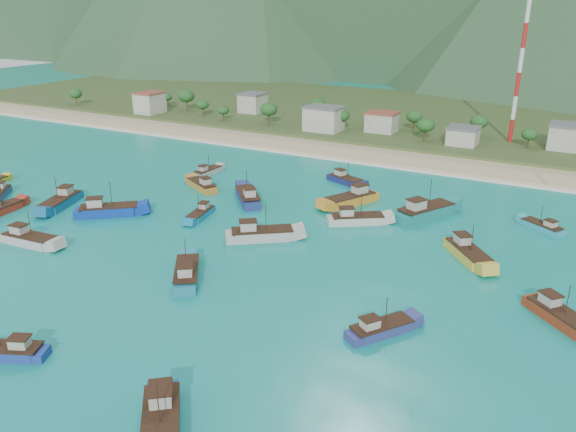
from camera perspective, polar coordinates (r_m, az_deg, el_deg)
The scene contains 27 objects.
ground at distance 94.80m, azimuth -7.93°, elevation -4.57°, with size 600.00×600.00×0.00m, color #0B806F.
beach at distance 161.26m, azimuth 8.90°, elevation 6.07°, with size 400.00×18.00×1.20m, color beige.
land at distance 218.37m, azimuth 14.53°, elevation 9.51°, with size 400.00×110.00×2.40m, color #385123.
surf_line at distance 152.64m, azimuth 7.66°, elevation 5.30°, with size 400.00×2.50×0.08m, color white.
village at distance 178.35m, azimuth 14.97°, elevation 8.65°, with size 219.88×29.46×7.72m.
vegetation at distance 182.95m, azimuth 11.53°, elevation 9.29°, with size 276.77×25.39×8.52m.
radio_tower at distance 178.38m, azimuth 22.45°, elevation 13.33°, with size 1.20×1.20×40.37m.
boat_1 at distance 142.87m, azimuth -8.17°, elevation 4.44°, with size 2.99×9.14×5.35m.
boat_2 at distance 102.03m, azimuth -2.78°, elevation -1.92°, with size 12.12×10.33×7.32m.
boat_3 at distance 129.01m, azimuth -27.13°, elevation 0.55°, with size 4.29×10.46×6.00m.
boat_5 at distance 77.93m, azimuth -26.56°, elevation -12.28°, with size 9.76×6.44×5.58m.
boat_11 at distance 99.34m, azimuth 17.76°, elevation -3.66°, with size 10.01×11.15×6.86m.
boat_12 at distance 110.22m, azimuth -24.82°, elevation -2.22°, with size 11.55×4.26×6.68m.
boat_14 at distance 131.66m, azimuth -8.72°, elevation 3.06°, with size 10.74×7.62×6.20m.
boat_17 at distance 85.07m, azimuth 25.83°, elevation -9.19°, with size 10.11×9.57×6.36m.
boat_18 at distance 116.74m, azimuth 24.43°, elevation -1.07°, with size 8.50×6.75×5.03m.
boat_19 at distance 75.25m, azimuth 9.38°, elevation -11.33°, with size 7.64×9.42×5.60m.
boat_20 at distance 120.80m, azimuth 6.43°, elevation 1.66°, with size 9.04×13.11×7.54m.
boat_21 at distance 110.21m, azimuth 6.97°, elevation -0.36°, with size 11.08×8.95×6.58m.
boat_22 at distance 89.08m, azimuth -10.25°, elevation -5.85°, with size 9.41×11.38×6.81m.
boat_23 at distance 119.33m, azimuth -17.84°, elevation 0.51°, with size 12.13×10.88×7.46m.
boat_24 at distance 115.79m, azimuth 13.73°, elevation 0.39°, with size 10.16×14.19×8.21m.
boat_25 at distance 135.04m, azimuth 5.84°, elevation 3.63°, with size 10.39×6.53×5.92m.
boat_27 at distance 114.15m, azimuth -8.87°, elevation 0.16°, with size 4.22×9.05×5.15m.
boat_28 at distance 121.96m, azimuth -4.10°, elevation 1.91°, with size 11.01×11.59×7.30m.
boat_29 at distance 128.13m, azimuth -22.05°, elevation 1.33°, with size 7.33×12.75×7.23m.
boat_30 at distance 61.09m, azimuth -12.75°, elevation -19.97°, with size 10.35×11.67×7.15m.
Camera 1 is at (52.09, -68.20, 40.29)m, focal length 35.00 mm.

